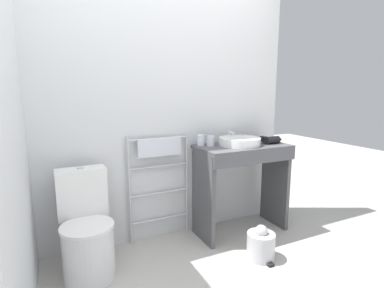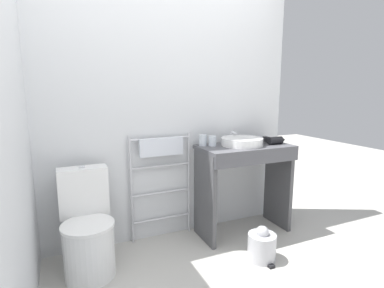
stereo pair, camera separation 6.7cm
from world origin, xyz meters
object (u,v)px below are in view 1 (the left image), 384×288
(sink_basin, at_px, (240,141))
(hair_dryer, at_px, (272,140))
(towel_radiator, at_px, (160,164))
(toilet, at_px, (87,234))
(trash_bin, at_px, (261,245))
(cup_near_wall, at_px, (201,140))
(cup_near_edge, at_px, (210,141))

(sink_basin, height_order, hair_dryer, same)
(towel_radiator, bearing_deg, sink_basin, -15.07)
(hair_dryer, bearing_deg, sink_basin, 169.22)
(towel_radiator, bearing_deg, toilet, -157.16)
(towel_radiator, distance_m, trash_bin, 1.13)
(towel_radiator, xyz_separation_m, sink_basin, (0.75, -0.20, 0.19))
(towel_radiator, height_order, cup_near_wall, towel_radiator)
(toilet, distance_m, cup_near_wall, 1.28)
(cup_near_wall, bearing_deg, trash_bin, -69.95)
(towel_radiator, height_order, sink_basin, towel_radiator)
(cup_near_wall, bearing_deg, cup_near_edge, -35.89)
(trash_bin, bearing_deg, sink_basin, 77.91)
(cup_near_edge, bearing_deg, towel_radiator, 166.50)
(hair_dryer, bearing_deg, towel_radiator, 166.26)
(cup_near_edge, relative_size, hair_dryer, 0.49)
(sink_basin, distance_m, cup_near_wall, 0.37)
(cup_near_wall, bearing_deg, toilet, -167.90)
(towel_radiator, xyz_separation_m, cup_near_wall, (0.40, -0.06, 0.20))
(sink_basin, height_order, trash_bin, sink_basin)
(cup_near_edge, bearing_deg, hair_dryer, -13.92)
(sink_basin, relative_size, hair_dryer, 2.03)
(sink_basin, distance_m, cup_near_edge, 0.29)
(toilet, xyz_separation_m, trash_bin, (1.34, -0.42, -0.20))
(cup_near_wall, distance_m, cup_near_edge, 0.09)
(trash_bin, bearing_deg, hair_dryer, 44.55)
(cup_near_wall, height_order, cup_near_edge, cup_near_wall)
(cup_near_edge, height_order, trash_bin, cup_near_edge)
(cup_near_edge, bearing_deg, toilet, -171.22)
(cup_near_edge, xyz_separation_m, hair_dryer, (0.61, -0.15, -0.01))
(toilet, bearing_deg, sink_basin, 3.73)
(sink_basin, xyz_separation_m, cup_near_edge, (-0.27, 0.09, 0.01))
(sink_basin, distance_m, hair_dryer, 0.35)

